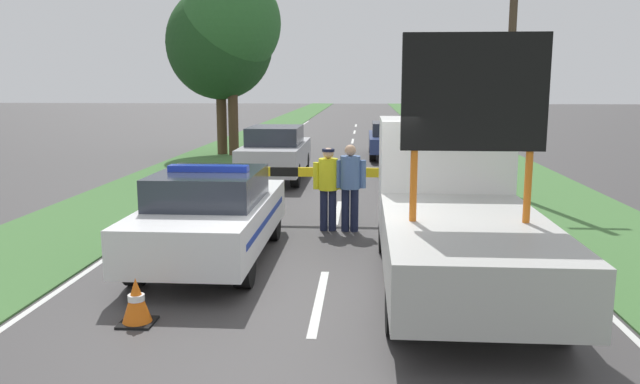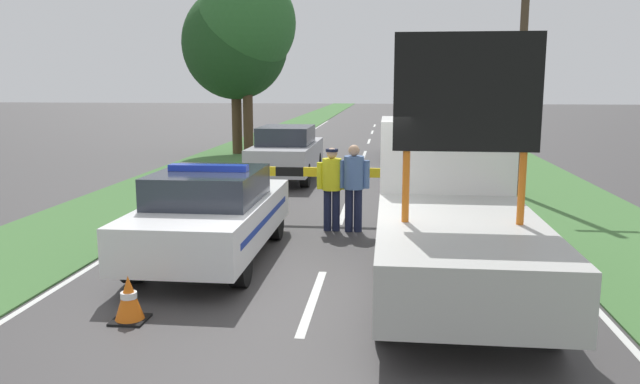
{
  "view_description": "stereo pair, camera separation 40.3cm",
  "coord_description": "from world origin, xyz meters",
  "px_view_note": "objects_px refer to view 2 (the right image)",
  "views": [
    {
      "loc": [
        0.58,
        -8.64,
        2.91
      ],
      "look_at": [
        -0.15,
        1.63,
        1.1
      ],
      "focal_mm": 35.0,
      "sensor_mm": 36.0,
      "label": 1
    },
    {
      "loc": [
        0.98,
        -8.6,
        2.91
      ],
      "look_at": [
        -0.15,
        1.63,
        1.1
      ],
      "focal_mm": 35.0,
      "sensor_mm": 36.0,
      "label": 2
    }
  ],
  "objects_px": {
    "pedestrian_civilian": "(354,181)",
    "roadside_tree_near_left": "(246,24)",
    "police_officer": "(332,182)",
    "queued_car_sedan_silver": "(287,152)",
    "work_truck": "(451,207)",
    "road_barrier": "(331,176)",
    "traffic_cone_centre_front": "(265,202)",
    "police_car": "(212,214)",
    "utility_pole": "(522,61)",
    "roadside_tree_near_right": "(235,44)",
    "traffic_cone_near_police": "(129,299)",
    "queued_car_hatch_blue": "(408,139)"
  },
  "relations": [
    {
      "from": "pedestrian_civilian",
      "to": "roadside_tree_near_left",
      "type": "distance_m",
      "value": 14.28
    },
    {
      "from": "police_officer",
      "to": "queued_car_sedan_silver",
      "type": "relative_size",
      "value": 0.37
    },
    {
      "from": "work_truck",
      "to": "queued_car_sedan_silver",
      "type": "relative_size",
      "value": 1.26
    },
    {
      "from": "pedestrian_civilian",
      "to": "road_barrier",
      "type": "bearing_deg",
      "value": 121.46
    },
    {
      "from": "police_officer",
      "to": "queued_car_sedan_silver",
      "type": "height_order",
      "value": "police_officer"
    },
    {
      "from": "road_barrier",
      "to": "traffic_cone_centre_front",
      "type": "height_order",
      "value": "road_barrier"
    },
    {
      "from": "police_car",
      "to": "police_officer",
      "type": "relative_size",
      "value": 2.75
    },
    {
      "from": "police_car",
      "to": "utility_pole",
      "type": "bearing_deg",
      "value": 45.65
    },
    {
      "from": "roadside_tree_near_right",
      "to": "police_car",
      "type": "bearing_deg",
      "value": -77.76
    },
    {
      "from": "police_car",
      "to": "traffic_cone_near_police",
      "type": "bearing_deg",
      "value": -96.48
    },
    {
      "from": "traffic_cone_near_police",
      "to": "queued_car_hatch_blue",
      "type": "relative_size",
      "value": 0.13
    },
    {
      "from": "queued_car_hatch_blue",
      "to": "roadside_tree_near_right",
      "type": "height_order",
      "value": "roadside_tree_near_right"
    },
    {
      "from": "police_car",
      "to": "roadside_tree_near_right",
      "type": "distance_m",
      "value": 16.06
    },
    {
      "from": "traffic_cone_centre_front",
      "to": "police_car",
      "type": "bearing_deg",
      "value": -92.44
    },
    {
      "from": "queued_car_hatch_blue",
      "to": "utility_pole",
      "type": "height_order",
      "value": "utility_pole"
    },
    {
      "from": "work_truck",
      "to": "traffic_cone_near_police",
      "type": "relative_size",
      "value": 9.77
    },
    {
      "from": "police_officer",
      "to": "utility_pole",
      "type": "bearing_deg",
      "value": -116.5
    },
    {
      "from": "police_officer",
      "to": "queued_car_hatch_blue",
      "type": "xyz_separation_m",
      "value": [
        1.84,
        12.65,
        -0.26
      ]
    },
    {
      "from": "work_truck",
      "to": "pedestrian_civilian",
      "type": "distance_m",
      "value": 3.28
    },
    {
      "from": "roadside_tree_near_right",
      "to": "work_truck",
      "type": "bearing_deg",
      "value": -65.91
    },
    {
      "from": "roadside_tree_near_left",
      "to": "roadside_tree_near_right",
      "type": "bearing_deg",
      "value": 146.28
    },
    {
      "from": "police_car",
      "to": "queued_car_sedan_silver",
      "type": "xyz_separation_m",
      "value": [
        -0.17,
        8.74,
        0.06
      ]
    },
    {
      "from": "police_car",
      "to": "road_barrier",
      "type": "height_order",
      "value": "police_car"
    },
    {
      "from": "roadside_tree_near_right",
      "to": "pedestrian_civilian",
      "type": "bearing_deg",
      "value": -67.06
    },
    {
      "from": "road_barrier",
      "to": "police_officer",
      "type": "bearing_deg",
      "value": -80.19
    },
    {
      "from": "police_car",
      "to": "roadside_tree_near_left",
      "type": "bearing_deg",
      "value": 99.1
    },
    {
      "from": "queued_car_sedan_silver",
      "to": "work_truck",
      "type": "bearing_deg",
      "value": 112.98
    },
    {
      "from": "roadside_tree_near_left",
      "to": "queued_car_sedan_silver",
      "type": "bearing_deg",
      "value": -67.26
    },
    {
      "from": "police_car",
      "to": "police_officer",
      "type": "height_order",
      "value": "police_officer"
    },
    {
      "from": "police_officer",
      "to": "roadside_tree_near_right",
      "type": "distance_m",
      "value": 14.45
    },
    {
      "from": "pedestrian_civilian",
      "to": "traffic_cone_near_police",
      "type": "distance_m",
      "value": 5.64
    },
    {
      "from": "work_truck",
      "to": "roadside_tree_near_left",
      "type": "bearing_deg",
      "value": -69.9
    },
    {
      "from": "traffic_cone_centre_front",
      "to": "roadside_tree_near_right",
      "type": "height_order",
      "value": "roadside_tree_near_right"
    },
    {
      "from": "police_car",
      "to": "queued_car_sedan_silver",
      "type": "distance_m",
      "value": 8.74
    },
    {
      "from": "work_truck",
      "to": "queued_car_hatch_blue",
      "type": "relative_size",
      "value": 1.23
    },
    {
      "from": "police_officer",
      "to": "queued_car_sedan_silver",
      "type": "distance_m",
      "value": 6.81
    },
    {
      "from": "work_truck",
      "to": "police_officer",
      "type": "xyz_separation_m",
      "value": [
        -2.03,
        2.89,
        -0.12
      ]
    },
    {
      "from": "road_barrier",
      "to": "roadside_tree_near_left",
      "type": "height_order",
      "value": "roadside_tree_near_left"
    },
    {
      "from": "traffic_cone_centre_front",
      "to": "utility_pole",
      "type": "height_order",
      "value": "utility_pole"
    },
    {
      "from": "police_car",
      "to": "work_truck",
      "type": "height_order",
      "value": "work_truck"
    },
    {
      "from": "queued_car_sedan_silver",
      "to": "traffic_cone_centre_front",
      "type": "bearing_deg",
      "value": 93.73
    },
    {
      "from": "queued_car_sedan_silver",
      "to": "utility_pole",
      "type": "xyz_separation_m",
      "value": [
        6.38,
        -2.07,
        2.61
      ]
    },
    {
      "from": "queued_car_sedan_silver",
      "to": "traffic_cone_near_police",
      "type": "bearing_deg",
      "value": 89.6
    },
    {
      "from": "police_car",
      "to": "queued_car_sedan_silver",
      "type": "height_order",
      "value": "queued_car_sedan_silver"
    },
    {
      "from": "pedestrian_civilian",
      "to": "roadside_tree_near_left",
      "type": "height_order",
      "value": "roadside_tree_near_left"
    },
    {
      "from": "road_barrier",
      "to": "utility_pole",
      "type": "xyz_separation_m",
      "value": [
        4.51,
        3.49,
        2.48
      ]
    },
    {
      "from": "queued_car_sedan_silver",
      "to": "roadside_tree_near_left",
      "type": "distance_m",
      "value": 7.98
    },
    {
      "from": "police_officer",
      "to": "queued_car_hatch_blue",
      "type": "bearing_deg",
      "value": -79.99
    },
    {
      "from": "traffic_cone_centre_front",
      "to": "utility_pole",
      "type": "distance_m",
      "value": 7.45
    },
    {
      "from": "pedestrian_civilian",
      "to": "queued_car_sedan_silver",
      "type": "height_order",
      "value": "pedestrian_civilian"
    }
  ]
}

